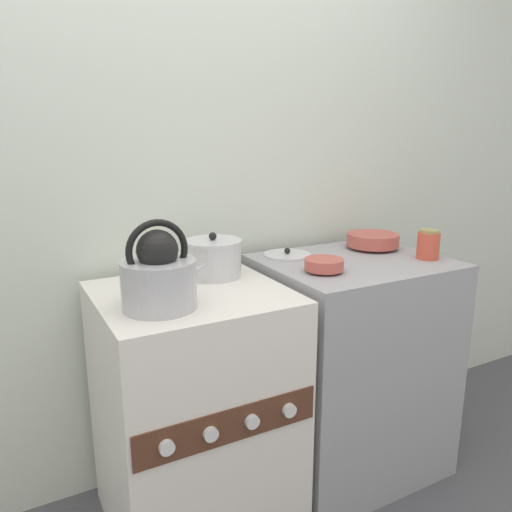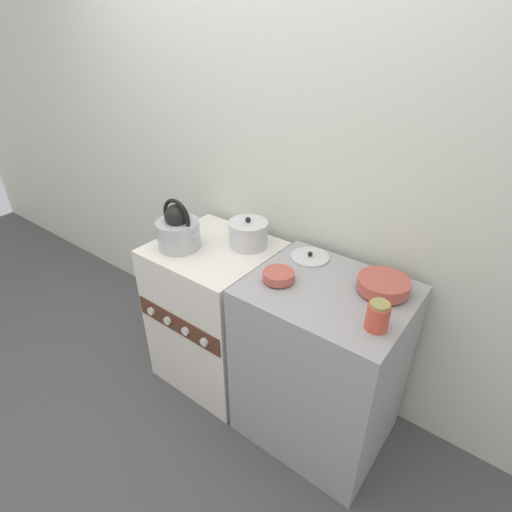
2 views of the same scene
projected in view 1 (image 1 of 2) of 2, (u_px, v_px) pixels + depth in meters
wall_back at (152, 168)px, 1.85m from camera, size 7.00×0.06×2.50m
stove at (195, 410)px, 1.74m from camera, size 0.61×0.60×0.87m
counter at (350, 365)px, 2.05m from camera, size 0.70×0.58×0.90m
kettle at (159, 276)px, 1.46m from camera, size 0.27×0.22×0.27m
cooking_pot at (213, 258)px, 1.79m from camera, size 0.21×0.21×0.16m
enamel_bowl at (373, 240)px, 2.12m from camera, size 0.22×0.22×0.06m
small_ceramic_bowl at (324, 264)px, 1.77m from camera, size 0.14×0.14×0.05m
storage_jar at (428, 245)px, 1.95m from camera, size 0.09×0.09×0.12m
loose_pot_lid at (287, 255)px, 2.00m from camera, size 0.19×0.19×0.03m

